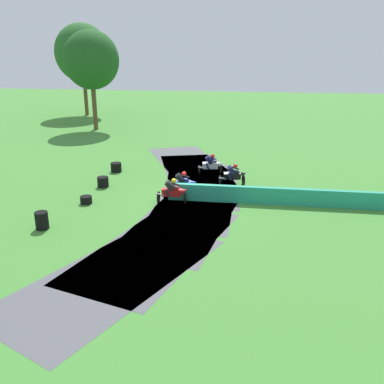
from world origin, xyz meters
The scene contains 13 objects.
ground_plane centered at (0.00, 0.00, 0.00)m, with size 120.00×120.00×0.00m, color #428433.
track_asphalt centered at (-0.81, 0.00, 0.00)m, with size 7.97×26.36×0.01m.
safety_barrier centered at (5.71, -0.02, 0.45)m, with size 0.30×14.41×0.90m, color #239375.
motorcycle_lead_red centered at (-1.15, -0.62, 0.66)m, with size 1.68×0.76×1.42m.
motorcycle_chase_blue centered at (-0.86, 0.88, 0.65)m, with size 1.68×0.81×1.43m.
motorcycle_trailing_black centered at (1.81, 2.93, 0.64)m, with size 1.72×1.05×1.43m.
motorcycle_fourth_white centered at (0.29, 5.05, 0.65)m, with size 1.70×0.98×1.43m.
tire_stack_near centered at (-6.35, -4.74, 0.40)m, with size 0.59×0.59×0.80m.
tire_stack_mid_a centered at (-5.64, -1.31, 0.20)m, with size 0.61×0.61×0.40m.
tire_stack_mid_b centered at (-5.72, 1.54, 0.30)m, with size 0.65×0.65×0.60m.
tire_stack_far centered at (-5.96, 4.76, 0.30)m, with size 0.70×0.70×0.60m.
tree_far_left centered at (-17.22, 28.41, 7.16)m, with size 6.30×6.30×10.48m.
tree_far_right centered at (-12.76, 19.40, 6.62)m, with size 5.28×5.28×9.42m.
Camera 1 is at (2.86, -21.33, 7.74)m, focal length 40.03 mm.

